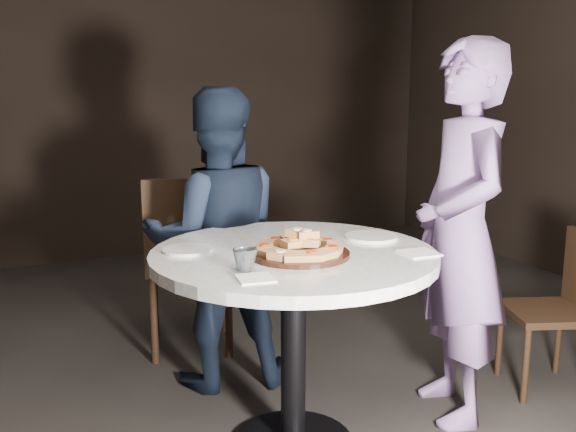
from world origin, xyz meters
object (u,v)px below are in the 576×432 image
(serving_board, at_px, (299,254))
(water_glass, at_px, (245,260))
(focaccia_pile, at_px, (300,245))
(diner_teal, at_px, (460,234))
(chair_far, at_px, (189,253))
(diner_navy, at_px, (216,240))
(table, at_px, (293,289))
(chair_right, at_px, (563,300))

(serving_board, relative_size, water_glass, 4.45)
(serving_board, xyz_separation_m, focaccia_pile, (0.00, -0.00, 0.03))
(diner_teal, bearing_deg, chair_far, -125.21)
(focaccia_pile, height_order, chair_far, chair_far)
(chair_far, bearing_deg, diner_navy, 108.03)
(table, height_order, serving_board, serving_board)
(table, bearing_deg, diner_navy, 95.43)
(chair_right, distance_m, diner_teal, 0.75)
(water_glass, bearing_deg, chair_far, 82.12)
(focaccia_pile, bearing_deg, table, 80.78)
(serving_board, bearing_deg, water_glass, -159.05)
(chair_right, relative_size, diner_navy, 0.53)
(serving_board, relative_size, chair_right, 0.49)
(table, height_order, diner_navy, diner_navy)
(chair_right, bearing_deg, diner_navy, -96.56)
(focaccia_pile, bearing_deg, chair_far, 93.90)
(chair_far, relative_size, diner_navy, 0.68)
(focaccia_pile, xyz_separation_m, water_glass, (-0.26, -0.10, -0.00))
(table, distance_m, chair_right, 1.45)
(water_glass, height_order, chair_far, chair_far)
(chair_right, bearing_deg, serving_board, -68.17)
(chair_right, bearing_deg, chair_far, -106.48)
(serving_board, relative_size, diner_teal, 0.23)
(water_glass, relative_size, chair_far, 0.09)
(focaccia_pile, relative_size, chair_far, 0.34)
(table, height_order, chair_right, table)
(table, relative_size, chair_right, 1.83)
(focaccia_pile, relative_size, diner_teal, 0.21)
(serving_board, distance_m, water_glass, 0.28)
(chair_far, relative_size, diner_teal, 0.60)
(diner_navy, bearing_deg, table, 108.13)
(chair_far, distance_m, diner_navy, 0.42)
(table, distance_m, focaccia_pile, 0.22)
(serving_board, height_order, diner_navy, diner_navy)
(table, height_order, diner_teal, diner_teal)
(serving_board, bearing_deg, chair_far, 93.85)
(water_glass, distance_m, chair_right, 1.76)
(chair_far, bearing_deg, focaccia_pile, 108.14)
(serving_board, distance_m, focaccia_pile, 0.03)
(serving_board, height_order, focaccia_pile, focaccia_pile)
(serving_board, height_order, chair_far, chair_far)
(diner_navy, bearing_deg, chair_far, -73.50)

